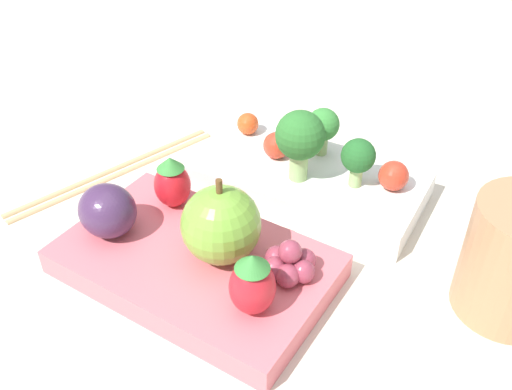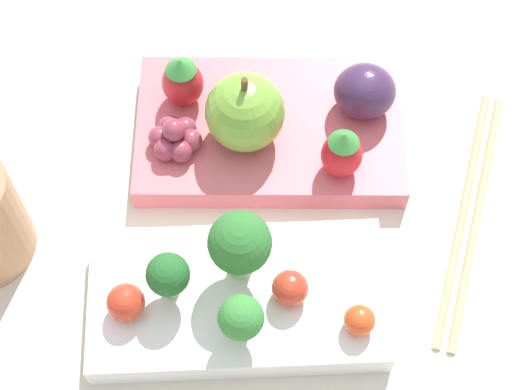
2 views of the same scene
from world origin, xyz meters
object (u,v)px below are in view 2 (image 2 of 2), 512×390
cherry_tomato_0 (290,288)px  grape_cluster (175,138)px  apple (245,112)px  strawberry_1 (182,81)px  bento_box_savoury (241,300)px  cherry_tomato_1 (126,302)px  strawberry_0 (342,153)px  cherry_tomato_2 (360,320)px  broccoli_floret_1 (241,319)px  chopsticks_pair (471,214)px  broccoli_floret_0 (168,276)px  plum (365,91)px  bento_box_fruit (270,131)px  broccoli_floret_2 (241,244)px

cherry_tomato_0 → grape_cluster: same height
apple → strawberry_1: size_ratio=1.43×
bento_box_savoury → cherry_tomato_1: 0.08m
strawberry_0 → cherry_tomato_2: bearing=99.3°
cherry_tomato_1 → strawberry_0: 0.18m
bento_box_savoury → broccoli_floret_1: broccoli_floret_1 is taller
cherry_tomato_0 → cherry_tomato_2: bearing=160.7°
broccoli_floret_1 → chopsticks_pair: broccoli_floret_1 is taller
broccoli_floret_1 → bento_box_savoury: bearing=-81.4°
cherry_tomato_2 → strawberry_1: 0.21m
broccoli_floret_0 → cherry_tomato_1: broccoli_floret_0 is taller
broccoli_floret_1 → cherry_tomato_1: bearing=-6.2°
cherry_tomato_2 → plum: plum is taller
bento_box_savoury → apple: bearing=-84.7°
bento_box_fruit → cherry_tomato_2: (-0.07, 0.15, 0.02)m
cherry_tomato_2 → strawberry_1: size_ratio=0.44×
apple → broccoli_floret_1: bearing=95.9°
broccoli_floret_1 → broccoli_floret_2: (0.01, -0.04, 0.01)m
broccoli_floret_2 → apple: (0.01, -0.11, -0.01)m
broccoli_floret_1 → cherry_tomato_2: broccoli_floret_1 is taller
broccoli_floret_0 → broccoli_floret_2: broccoli_floret_2 is taller
broccoli_floret_2 → cherry_tomato_0: 0.05m
broccoli_floret_0 → chopsticks_pair: bearing=-155.4°
bento_box_fruit → apple: 0.04m
cherry_tomato_2 → apple: 0.16m
cherry_tomato_1 → plum: size_ratio=0.55×
broccoli_floret_1 → cherry_tomato_1: size_ratio=1.77×
bento_box_fruit → broccoli_floret_0: 0.15m
bento_box_fruit → apple: size_ratio=3.13×
bento_box_savoury → bento_box_fruit: bento_box_savoury is taller
broccoli_floret_2 → cherry_tomato_1: size_ratio=2.50×
strawberry_1 → grape_cluster: 0.04m
apple → bento_box_fruit: bearing=-145.6°
bento_box_savoury → plum: bearing=-114.2°
broccoli_floret_1 → apple: apple is taller
cherry_tomato_1 → strawberry_1: 0.17m
cherry_tomato_0 → cherry_tomato_2: 0.05m
strawberry_1 → strawberry_0: bearing=158.4°
grape_cluster → strawberry_0: bearing=177.1°
strawberry_1 → plum: strawberry_1 is taller
bento_box_fruit → plum: bearing=-162.0°
bento_box_fruit → broccoli_floret_2: bearing=87.2°
broccoli_floret_0 → cherry_tomato_0: bearing=-175.2°
cherry_tomato_0 → strawberry_1: bearing=-58.2°
cherry_tomato_2 → broccoli_floret_1: bearing=10.6°
strawberry_0 → broccoli_floret_0: bearing=46.4°
bento_box_fruit → apple: (0.02, 0.01, 0.04)m
broccoli_floret_1 → strawberry_0: broccoli_floret_1 is taller
broccoli_floret_1 → chopsticks_pair: (-0.15, -0.11, -0.05)m
bento_box_fruit → strawberry_1: 0.07m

